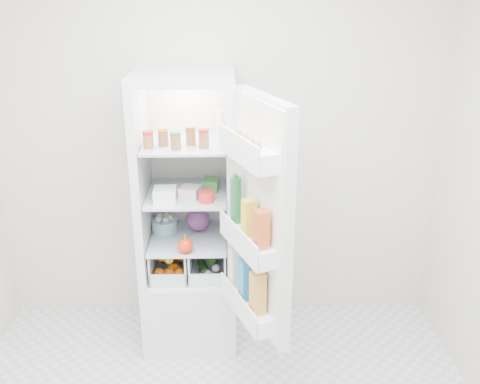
{
  "coord_description": "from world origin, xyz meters",
  "views": [
    {
      "loc": [
        0.05,
        -1.93,
        2.28
      ],
      "look_at": [
        0.13,
        0.95,
        1.15
      ],
      "focal_mm": 40.0,
      "sensor_mm": 36.0,
      "label": 1
    }
  ],
  "objects_px": {
    "red_cabbage": "(198,220)",
    "mushroom_bowl": "(165,225)",
    "refrigerator": "(190,244)",
    "fridge_door": "(257,224)"
  },
  "relations": [
    {
      "from": "mushroom_bowl",
      "to": "fridge_door",
      "type": "distance_m",
      "value": 0.92
    },
    {
      "from": "red_cabbage",
      "to": "fridge_door",
      "type": "height_order",
      "value": "fridge_door"
    },
    {
      "from": "refrigerator",
      "to": "fridge_door",
      "type": "relative_size",
      "value": 1.38
    },
    {
      "from": "fridge_door",
      "to": "red_cabbage",
      "type": "bearing_deg",
      "value": 7.18
    },
    {
      "from": "refrigerator",
      "to": "red_cabbage",
      "type": "distance_m",
      "value": 0.17
    },
    {
      "from": "red_cabbage",
      "to": "mushroom_bowl",
      "type": "height_order",
      "value": "red_cabbage"
    },
    {
      "from": "red_cabbage",
      "to": "fridge_door",
      "type": "distance_m",
      "value": 0.79
    },
    {
      "from": "refrigerator",
      "to": "fridge_door",
      "type": "distance_m",
      "value": 0.86
    },
    {
      "from": "refrigerator",
      "to": "mushroom_bowl",
      "type": "bearing_deg",
      "value": 167.85
    },
    {
      "from": "refrigerator",
      "to": "fridge_door",
      "type": "xyz_separation_m",
      "value": [
        0.41,
        -0.62,
        0.43
      ]
    }
  ]
}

